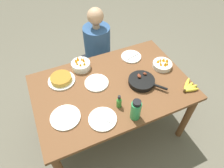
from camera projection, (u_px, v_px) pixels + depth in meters
ground_plane at (112, 126)px, 2.48m from camera, size 14.00×14.00×0.00m
dining_table at (112, 93)px, 2.00m from camera, size 1.49×0.97×0.75m
banana_bunch at (189, 87)px, 1.89m from camera, size 0.18×0.18×0.04m
skillet at (142, 81)px, 1.93m from camera, size 0.30×0.33×0.08m
frittata_plate_center at (61, 79)px, 1.95m from camera, size 0.26×0.26×0.06m
empty_plate_near_front at (103, 119)px, 1.67m from camera, size 0.24×0.24×0.02m
empty_plate_far_left at (97, 83)px, 1.94m from camera, size 0.23×0.23×0.02m
empty_plate_far_right at (65, 117)px, 1.68m from camera, size 0.26×0.26×0.02m
empty_plate_mid_edge at (131, 57)px, 2.20m from camera, size 0.22×0.22×0.02m
fruit_bowl_mango at (162, 64)px, 2.08m from camera, size 0.20×0.20×0.10m
fruit_bowl_citrus at (81, 65)px, 2.06m from camera, size 0.20×0.20×0.13m
water_bottle at (136, 110)px, 1.62m from camera, size 0.09×0.09×0.21m
hot_sauce_bottle at (119, 102)px, 1.72m from camera, size 0.05×0.05×0.14m
person_figure at (98, 58)px, 2.60m from camera, size 0.35×0.35×1.17m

